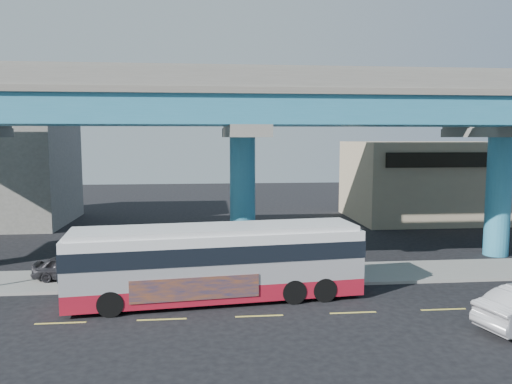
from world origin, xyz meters
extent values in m
plane|color=black|center=(0.00, 0.00, 0.00)|extent=(120.00, 120.00, 0.00)
cube|color=gray|center=(0.00, 5.50, 0.07)|extent=(70.00, 4.00, 0.15)
cube|color=#D8C64C|center=(-8.00, -0.30, 0.01)|extent=(2.00, 0.12, 0.01)
cube|color=#D8C64C|center=(-4.00, -0.30, 0.01)|extent=(2.00, 0.12, 0.01)
cube|color=#D8C64C|center=(0.00, -0.30, 0.01)|extent=(2.00, 0.12, 0.01)
cube|color=#D8C64C|center=(4.00, -0.30, 0.01)|extent=(2.00, 0.12, 0.01)
cube|color=#D8C64C|center=(8.00, -0.30, 0.01)|extent=(2.00, 0.12, 0.01)
cylinder|color=teal|center=(0.00, 9.00, 3.70)|extent=(1.50, 1.50, 7.40)
cube|color=gray|center=(0.00, 9.00, 7.70)|extent=(2.00, 12.00, 0.60)
cube|color=gray|center=(0.00, 12.50, 8.60)|extent=(1.80, 5.00, 1.20)
cylinder|color=teal|center=(16.00, 9.00, 3.70)|extent=(1.50, 1.50, 7.40)
cube|color=gray|center=(16.00, 9.00, 7.70)|extent=(2.00, 12.00, 0.60)
cube|color=gray|center=(16.00, 12.50, 8.60)|extent=(1.80, 5.00, 1.20)
cube|color=teal|center=(0.00, 5.50, 8.70)|extent=(52.00, 5.00, 1.40)
cube|color=gray|center=(0.00, 5.50, 9.55)|extent=(52.00, 5.40, 0.30)
cube|color=gray|center=(0.00, 3.00, 10.10)|extent=(52.00, 0.25, 0.80)
cube|color=gray|center=(0.00, 8.00, 10.10)|extent=(52.00, 0.25, 0.80)
cube|color=teal|center=(0.00, 12.50, 9.90)|extent=(52.00, 5.00, 1.40)
cube|color=gray|center=(0.00, 12.50, 10.75)|extent=(52.00, 5.40, 0.30)
cube|color=gray|center=(0.00, 10.00, 11.30)|extent=(52.00, 0.25, 0.80)
cube|color=gray|center=(0.00, 15.00, 11.30)|extent=(52.00, 0.25, 0.80)
cube|color=tan|center=(18.00, 23.00, 3.50)|extent=(14.00, 10.00, 7.00)
cube|color=black|center=(18.00, 17.90, 5.60)|extent=(12.00, 0.25, 1.20)
cube|color=maroon|center=(-1.70, 2.00, 0.60)|extent=(13.38, 4.20, 0.77)
cube|color=#AFAFB4|center=(-1.70, 2.00, 1.81)|extent=(13.38, 4.20, 1.64)
cube|color=black|center=(-1.70, 2.00, 2.36)|extent=(13.44, 4.25, 0.77)
cube|color=silver|center=(-1.70, 2.00, 2.96)|extent=(13.38, 4.20, 0.44)
cube|color=silver|center=(-1.70, 2.00, 3.29)|extent=(12.95, 3.91, 0.22)
cube|color=black|center=(4.86, 2.71, 2.19)|extent=(0.33, 2.54, 1.32)
cube|color=black|center=(-8.26, 1.29, 2.19)|extent=(0.33, 2.54, 1.32)
cube|color=#122350|center=(-2.64, 0.47, 1.01)|extent=(5.45, 0.64, 0.99)
cylinder|color=black|center=(-6.14, 0.25, 0.55)|extent=(1.13, 0.45, 1.10)
cylinder|color=black|center=(-6.41, 2.76, 0.55)|extent=(1.13, 0.45, 1.10)
cylinder|color=black|center=(1.70, 1.10, 0.55)|extent=(1.13, 0.45, 1.10)
cylinder|color=black|center=(1.43, 3.61, 0.55)|extent=(1.13, 0.45, 1.10)
cylinder|color=black|center=(3.12, 1.26, 0.55)|extent=(1.13, 0.45, 1.10)
cylinder|color=black|center=(2.85, 3.76, 0.55)|extent=(1.13, 0.45, 1.10)
imported|color=#2A292D|center=(-9.15, 5.60, 0.76)|extent=(1.69, 3.69, 1.23)
cylinder|color=gray|center=(5.16, 4.20, 1.27)|extent=(0.06, 0.06, 2.25)
cylinder|color=#B20A0A|center=(5.16, 4.17, 2.34)|extent=(0.76, 0.22, 0.78)
camera|label=1|loc=(-2.12, -20.21, 7.39)|focal=35.00mm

